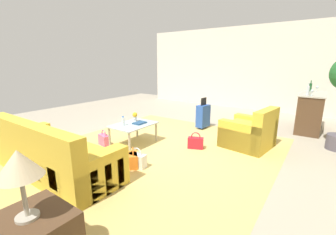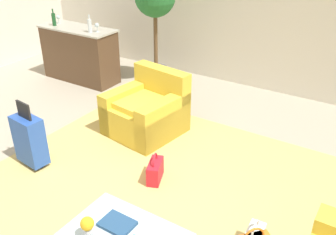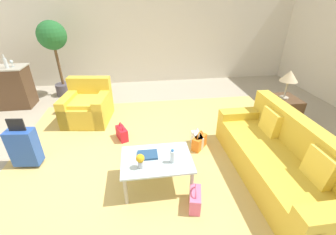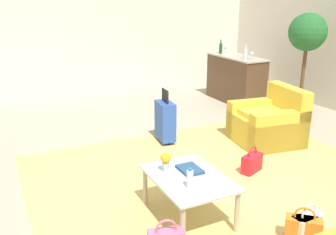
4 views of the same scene
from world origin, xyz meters
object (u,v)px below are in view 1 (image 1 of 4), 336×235
wine_bottle_green (310,87)px  handbag_white (137,160)px  wine_glass_leftmost (317,88)px  handbag_red (196,143)px  suitcase_blue (203,116)px  water_bottle (123,121)px  handbag_orange (133,160)px  wine_bottle_clear (308,90)px  table_lamp (19,166)px  coffee_table (133,127)px  flower_vase (135,116)px  handbag_pink (104,140)px  armchair (251,134)px  couch (50,157)px  wine_glass_left_of_centre (312,91)px  coffee_table_book (140,123)px  bar_console (311,111)px

wine_bottle_green → handbag_white: size_ratio=0.84×
wine_glass_leftmost → handbag_red: wine_glass_leftmost is taller
suitcase_blue → water_bottle: bearing=-20.0°
suitcase_blue → handbag_orange: bearing=1.4°
suitcase_blue → wine_bottle_green: bearing=130.4°
wine_bottle_clear → table_lamp: bearing=-14.2°
coffee_table → table_lamp: 3.23m
flower_vase → handbag_white: (1.02, 0.99, -0.45)m
suitcase_blue → handbag_pink: bearing=-25.5°
armchair → handbag_white: size_ratio=2.91×
flower_vase → wine_glass_leftmost: wine_glass_leftmost is taller
couch → wine_glass_left_of_centre: 5.81m
armchair → handbag_pink: bearing=-56.7°
wine_glass_leftmost → wine_bottle_clear: bearing=-9.6°
wine_glass_left_of_centre → handbag_orange: (3.82, -2.32, -0.97)m
wine_glass_left_of_centre → suitcase_blue: size_ratio=0.18×
handbag_orange → coffee_table_book: bearing=-144.0°
water_bottle → handbag_pink: size_ratio=0.57×
coffee_table_book → suitcase_blue: bearing=162.2°
couch → armchair: bearing=143.7°
table_lamp → water_bottle: bearing=-148.4°
wine_glass_leftmost → coffee_table_book: bearing=-38.3°
armchair → handbag_white: bearing=-32.4°
suitcase_blue → handbag_white: suitcase_blue is taller
armchair → coffee_table: size_ratio=1.08×
bar_console → handbag_orange: bearing=-28.3°
water_bottle → flower_vase: flower_vase is taller
armchair → water_bottle: (1.49, -2.27, 0.26)m
flower_vase → handbag_pink: 0.86m
flower_vase → wine_glass_left_of_centre: size_ratio=1.33×
couch → wine_glass_left_of_centre: wine_glass_left_of_centre is taller
water_bottle → handbag_pink: water_bottle is taller
flower_vase → handbag_red: flower_vase is taller
table_lamp → wine_bottle_green: 6.91m
handbag_pink → water_bottle: bearing=123.4°
wine_bottle_green → suitcase_blue: 3.10m
coffee_table → couch: bearing=-3.2°
wine_glass_left_of_centre → wine_bottle_clear: bearing=-129.4°
table_lamp → handbag_orange: bearing=-159.6°
armchair → handbag_white: 2.48m
coffee_table → wine_glass_left_of_centre: wine_glass_left_of_centre is taller
table_lamp → suitcase_blue: bearing=-170.5°
handbag_white → coffee_table_book: bearing=-140.4°
wine_bottle_clear → wine_bottle_green: bearing=180.0°
coffee_table → suitcase_blue: (-2.00, 0.70, -0.04)m
handbag_orange → coffee_table: bearing=-137.1°
wine_glass_leftmost → table_lamp: bearing=-13.6°
coffee_table → handbag_white: bearing=46.4°
handbag_pink → handbag_red: (-0.99, 1.72, 0.00)m
couch → coffee_table_book: size_ratio=8.71×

